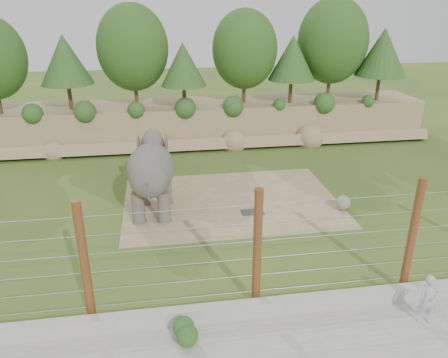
{
  "coord_description": "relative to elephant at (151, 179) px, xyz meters",
  "views": [
    {
      "loc": [
        -2.7,
        -15.43,
        9.01
      ],
      "look_at": [
        0.0,
        2.0,
        1.6
      ],
      "focal_mm": 35.0,
      "sensor_mm": 36.0,
      "label": 1
    }
  ],
  "objects": [
    {
      "name": "drain_grate",
      "position": [
        4.4,
        -0.67,
        -1.62
      ],
      "size": [
        1.0,
        0.6,
        0.03
      ],
      "primitive_type": "cube",
      "color": "#262628",
      "rests_on": "dirt_patch"
    },
    {
      "name": "dirt_patch",
      "position": [
        3.65,
        0.63,
        -1.64
      ],
      "size": [
        10.0,
        7.0,
        0.02
      ],
      "primitive_type": "cube",
      "color": "#957D59",
      "rests_on": "ground"
    },
    {
      "name": "barrier_fence",
      "position": [
        3.15,
        -6.87,
        0.35
      ],
      "size": [
        20.26,
        0.26,
        4.0
      ],
      "color": "#612F17",
      "rests_on": "ground"
    },
    {
      "name": "stone_ball",
      "position": [
        8.52,
        -1.02,
        -1.3
      ],
      "size": [
        0.68,
        0.68,
        0.68
      ],
      "primitive_type": "sphere",
      "color": "gray",
      "rests_on": "dirt_patch"
    },
    {
      "name": "elephant",
      "position": [
        0.0,
        0.0,
        0.0
      ],
      "size": [
        2.06,
        4.21,
        3.31
      ],
      "primitive_type": null,
      "rotation": [
        0.0,
        0.0,
        -0.08
      ],
      "color": "#5B5651",
      "rests_on": "ground"
    },
    {
      "name": "ground",
      "position": [
        3.15,
        -2.37,
        -1.65
      ],
      "size": [
        90.0,
        90.0,
        0.0
      ],
      "primitive_type": "plane",
      "color": "#385F22",
      "rests_on": "ground"
    },
    {
      "name": "back_embankment",
      "position": [
        3.74,
        10.31,
        2.31
      ],
      "size": [
        30.0,
        5.52,
        8.77
      ],
      "color": "#A1835C",
      "rests_on": "ground"
    },
    {
      "name": "walkway_shrub",
      "position": [
        0.74,
        -8.17,
        -1.29
      ],
      "size": [
        0.7,
        0.7,
        0.7
      ],
      "primitive_type": "sphere",
      "color": "#264F1B",
      "rests_on": "walkway"
    },
    {
      "name": "zookeeper",
      "position": [
        7.95,
        -8.43,
        -0.85
      ],
      "size": [
        0.62,
        0.44,
        1.58
      ],
      "primitive_type": "imported",
      "rotation": [
        0.0,
        0.0,
        -0.11
      ],
      "color": "silver",
      "rests_on": "walkway"
    },
    {
      "name": "retaining_wall",
      "position": [
        3.15,
        -7.37,
        -1.4
      ],
      "size": [
        26.0,
        0.35,
        0.5
      ],
      "primitive_type": "cube",
      "color": "#9E9B93",
      "rests_on": "ground"
    }
  ]
}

